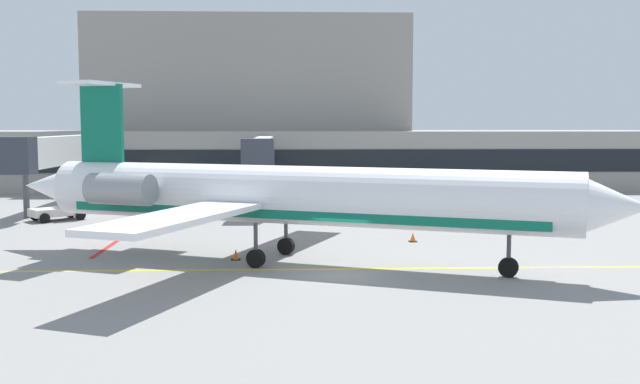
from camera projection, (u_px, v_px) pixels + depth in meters
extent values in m
cube|color=gray|center=(340.00, 274.00, 34.29)|extent=(120.00, 120.00, 0.10)
cube|color=yellow|center=(339.00, 269.00, 35.20)|extent=(108.00, 0.24, 0.01)
cube|color=red|center=(110.00, 246.00, 41.86)|extent=(0.30, 8.00, 0.01)
cube|color=gray|center=(320.00, 159.00, 81.61)|extent=(76.76, 15.63, 6.18)
cube|color=gray|center=(250.00, 75.00, 84.31)|extent=(35.85, 10.94, 12.72)
cube|color=black|center=(323.00, 161.00, 73.77)|extent=(73.69, 0.12, 2.30)
cube|color=silver|center=(263.00, 151.00, 64.40)|extent=(1.40, 18.26, 2.40)
cube|color=#2D333D|center=(258.00, 156.00, 54.42)|extent=(2.40, 2.00, 2.64)
cylinder|color=#4C4C51|center=(266.00, 178.00, 72.26)|extent=(0.44, 0.44, 3.35)
cylinder|color=#4C4C51|center=(259.00, 193.00, 56.38)|extent=(0.44, 0.44, 3.35)
cube|color=silver|center=(63.00, 150.00, 62.88)|extent=(1.40, 19.95, 2.40)
cube|color=#2D333D|center=(16.00, 155.00, 52.06)|extent=(2.40, 2.00, 2.64)
cylinder|color=#4C4C51|center=(91.00, 177.00, 71.59)|extent=(0.44, 0.44, 3.52)
cylinder|color=#4C4C51|center=(26.00, 195.00, 54.03)|extent=(0.44, 0.44, 3.52)
cylinder|color=white|center=(296.00, 195.00, 36.58)|extent=(26.39, 13.04, 2.92)
cube|color=#0C664C|center=(296.00, 211.00, 36.65)|extent=(23.75, 11.74, 0.53)
cone|color=white|center=(612.00, 206.00, 31.57)|extent=(4.06, 3.87, 2.86)
cone|color=white|center=(52.00, 186.00, 41.68)|extent=(4.46, 3.74, 2.48)
cube|color=white|center=(297.00, 191.00, 43.91)|extent=(6.83, 11.02, 0.28)
cube|color=white|center=(178.00, 218.00, 31.18)|extent=(6.83, 11.02, 0.28)
cylinder|color=gray|center=(169.00, 182.00, 41.69)|extent=(3.85, 2.81, 1.61)
cylinder|color=gray|center=(121.00, 189.00, 37.38)|extent=(3.85, 2.81, 1.61)
cube|color=#0C664C|center=(102.00, 123.00, 40.16)|extent=(2.53, 1.22, 4.23)
cube|color=white|center=(101.00, 84.00, 39.96)|extent=(3.66, 5.10, 0.20)
cylinder|color=#3F3F44|center=(509.00, 246.00, 33.22)|extent=(0.20, 0.20, 1.50)
cylinder|color=black|center=(508.00, 267.00, 33.31)|extent=(0.97, 0.66, 0.90)
cylinder|color=#3F3F44|center=(286.00, 228.00, 39.00)|extent=(0.20, 0.20, 1.50)
cylinder|color=black|center=(286.00, 246.00, 39.10)|extent=(0.97, 0.66, 0.90)
cylinder|color=#3F3F44|center=(256.00, 239.00, 35.45)|extent=(0.20, 0.20, 1.50)
cylinder|color=black|center=(256.00, 258.00, 35.54)|extent=(0.97, 0.66, 0.90)
cube|color=silver|center=(58.00, 212.00, 52.98)|extent=(4.05, 3.74, 0.56)
cube|color=#B8B1A9|center=(71.00, 198.00, 53.57)|extent=(2.19, 2.21, 1.31)
cylinder|color=black|center=(71.00, 213.00, 54.54)|extent=(0.72, 0.65, 0.70)
cylinder|color=black|center=(80.00, 215.00, 53.16)|extent=(0.72, 0.65, 0.70)
cylinder|color=black|center=(35.00, 216.00, 52.85)|extent=(0.72, 0.65, 0.70)
cylinder|color=black|center=(45.00, 218.00, 51.47)|extent=(0.72, 0.65, 0.70)
cube|color=silver|center=(527.00, 203.00, 58.22)|extent=(3.09, 2.27, 0.68)
cube|color=#B8B1A9|center=(538.00, 192.00, 58.05)|extent=(1.38, 1.83, 1.14)
cylinder|color=black|center=(538.00, 206.00, 59.07)|extent=(0.73, 0.38, 0.70)
cylinder|color=black|center=(542.00, 209.00, 57.22)|extent=(0.73, 0.38, 0.70)
cylinder|color=black|center=(513.00, 206.00, 59.29)|extent=(0.73, 0.38, 0.70)
cylinder|color=black|center=(516.00, 208.00, 57.44)|extent=(0.73, 0.38, 0.70)
cube|color=#19389E|center=(169.00, 208.00, 54.89)|extent=(3.32, 3.61, 0.64)
cube|color=navy|center=(178.00, 194.00, 55.57)|extent=(1.89, 1.90, 1.30)
cylinder|color=black|center=(174.00, 210.00, 56.32)|extent=(0.66, 0.72, 0.70)
cylinder|color=black|center=(188.00, 211.00, 55.45)|extent=(0.66, 0.72, 0.70)
cylinder|color=black|center=(150.00, 213.00, 54.39)|extent=(0.66, 0.72, 0.70)
cylinder|color=black|center=(163.00, 215.00, 53.52)|extent=(0.66, 0.72, 0.70)
cylinder|color=white|center=(135.00, 185.00, 64.42)|extent=(4.19, 2.74, 2.47)
sphere|color=white|center=(158.00, 185.00, 64.36)|extent=(2.42, 2.42, 2.42)
sphere|color=white|center=(112.00, 185.00, 64.48)|extent=(2.42, 2.42, 2.42)
cube|color=#59595B|center=(121.00, 201.00, 64.50)|extent=(0.60, 2.22, 0.35)
cube|color=#59595B|center=(149.00, 201.00, 64.60)|extent=(0.60, 2.22, 0.35)
cone|color=orange|center=(508.00, 230.00, 46.31)|extent=(0.36, 0.36, 0.55)
cube|color=black|center=(508.00, 234.00, 46.34)|extent=(0.47, 0.47, 0.04)
cone|color=orange|center=(236.00, 255.00, 37.58)|extent=(0.36, 0.36, 0.55)
cube|color=black|center=(236.00, 259.00, 37.60)|extent=(0.47, 0.47, 0.04)
cone|color=orange|center=(413.00, 237.00, 43.34)|extent=(0.36, 0.36, 0.55)
cube|color=black|center=(413.00, 241.00, 43.36)|extent=(0.47, 0.47, 0.04)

